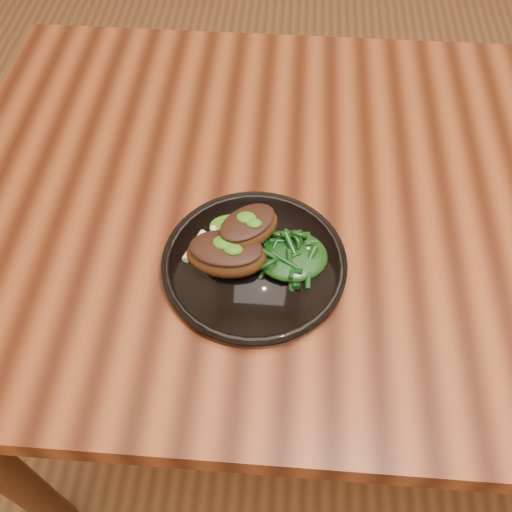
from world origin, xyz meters
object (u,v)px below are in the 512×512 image
at_px(desk, 467,237).
at_px(greens_heap, 292,253).
at_px(lamb_chop_front, 226,254).
at_px(plate, 254,263).

xyz_separation_m(desk, greens_heap, (-0.28, -0.14, 0.11)).
relative_size(desk, greens_heap, 16.68).
bearing_deg(desk, lamb_chop_front, -157.78).
xyz_separation_m(desk, plate, (-0.33, -0.14, 0.09)).
distance_m(plate, greens_heap, 0.05).
bearing_deg(desk, greens_heap, -154.09).
distance_m(plate, lamb_chop_front, 0.05).
xyz_separation_m(lamb_chop_front, greens_heap, (0.08, 0.01, -0.01)).
height_order(lamb_chop_front, greens_heap, lamb_chop_front).
distance_m(desk, lamb_chop_front, 0.41).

